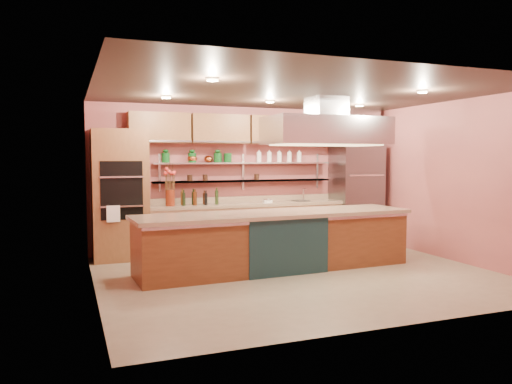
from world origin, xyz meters
name	(u,v)px	position (x,y,z in m)	size (l,w,h in m)	color
floor	(299,276)	(0.00, 0.00, -0.01)	(6.00, 5.00, 0.02)	gray
ceiling	(300,92)	(0.00, 0.00, 2.80)	(6.00, 5.00, 0.02)	black
wall_back	(245,178)	(0.00, 2.50, 1.40)	(6.00, 0.04, 2.80)	#A6514E
wall_front	(403,196)	(0.00, -2.50, 1.40)	(6.00, 0.04, 2.80)	#A6514E
wall_left	(93,189)	(-3.00, 0.00, 1.40)	(0.04, 5.00, 2.80)	#A6514E
wall_right	(456,181)	(3.00, 0.00, 1.40)	(0.04, 5.00, 2.80)	#A6514E
oven_stack	(120,195)	(-2.45, 2.18, 1.15)	(0.95, 0.64, 2.30)	brown
refrigerator	(356,194)	(2.35, 2.14, 1.05)	(0.95, 0.72, 2.10)	slate
back_counter	(248,227)	(-0.05, 2.20, 0.47)	(3.84, 0.64, 0.93)	tan
wall_shelf_lower	(245,181)	(-0.05, 2.37, 1.35)	(3.60, 0.26, 0.03)	silver
wall_shelf_upper	(245,163)	(-0.05, 2.37, 1.70)	(3.60, 0.26, 0.03)	silver
upper_cabinets	(248,130)	(0.00, 2.32, 2.35)	(4.60, 0.36, 0.55)	brown
range_hood	(326,131)	(0.71, 0.48, 2.25)	(2.00, 1.00, 0.45)	silver
ceiling_downlights	(295,95)	(0.00, 0.20, 2.77)	(4.00, 2.80, 0.02)	#FFE5A5
island	(276,241)	(-0.19, 0.48, 0.47)	(4.47, 0.97, 0.93)	brown
flower_vase	(170,198)	(-1.57, 2.15, 1.08)	(0.16, 0.16, 0.29)	maroon
oil_bottle_cluster	(200,198)	(-1.02, 2.15, 1.05)	(0.75, 0.21, 0.24)	black
kitchen_scale	(267,200)	(0.34, 2.15, 0.98)	(0.16, 0.12, 0.09)	white
bar_faucet	(303,195)	(1.17, 2.25, 1.05)	(0.03, 0.03, 0.24)	white
copper_kettle	(208,159)	(-0.78, 2.37, 1.78)	(0.17, 0.17, 0.13)	#AF5328
green_canister	(228,158)	(-0.40, 2.37, 1.80)	(0.15, 0.15, 0.18)	#0E4417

